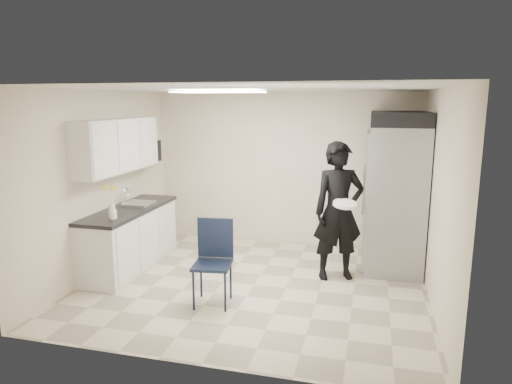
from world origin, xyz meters
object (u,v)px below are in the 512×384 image
(commercial_fridge, at_px, (395,197))
(folding_chair, at_px, (212,265))
(lower_counter, at_px, (130,239))
(man_tuxedo, at_px, (339,211))

(commercial_fridge, xyz_separation_m, folding_chair, (-2.17, -1.98, -0.55))
(lower_counter, bearing_deg, man_tuxedo, 6.65)
(commercial_fridge, height_order, folding_chair, commercial_fridge)
(commercial_fridge, height_order, man_tuxedo, commercial_fridge)
(commercial_fridge, distance_m, folding_chair, 2.98)
(folding_chair, bearing_deg, lower_counter, 143.17)
(lower_counter, distance_m, man_tuxedo, 3.07)
(man_tuxedo, bearing_deg, commercial_fridge, 20.73)
(lower_counter, relative_size, folding_chair, 1.89)
(lower_counter, xyz_separation_m, folding_chair, (1.61, -0.90, 0.07))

